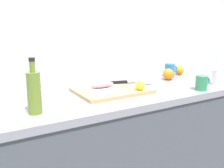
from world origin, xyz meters
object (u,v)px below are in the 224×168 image
object	(u,v)px
orange_0	(168,74)
chef_knife	(127,82)
cutting_board	(112,90)
lemon_0	(140,85)
fish_fillet	(102,85)
white_plate	(102,89)
coffee_mug_2	(170,70)
olive_oil_bottle	(34,92)
coffee_mug_1	(219,77)
coffee_mug_0	(202,83)

from	to	relation	value
orange_0	chef_knife	bearing A→B (deg)	-178.46
cutting_board	lemon_0	bearing A→B (deg)	-40.22
lemon_0	orange_0	distance (m)	0.45
cutting_board	lemon_0	size ratio (longest dim) A/B	7.67
fish_fillet	lemon_0	distance (m)	0.23
white_plate	coffee_mug_2	distance (m)	0.71
olive_oil_bottle	orange_0	world-z (taller)	olive_oil_bottle
fish_fillet	orange_0	size ratio (longest dim) A/B	1.86
coffee_mug_1	coffee_mug_2	bearing A→B (deg)	106.28
coffee_mug_1	coffee_mug_2	world-z (taller)	same
olive_oil_bottle	orange_0	xyz separation A→B (m)	(1.03, 0.24, -0.06)
cutting_board	chef_knife	bearing A→B (deg)	26.74
coffee_mug_2	orange_0	world-z (taller)	coffee_mug_2
lemon_0	olive_oil_bottle	xyz separation A→B (m)	(-0.63, -0.04, 0.06)
coffee_mug_1	orange_0	xyz separation A→B (m)	(-0.20, 0.28, -0.01)
olive_oil_bottle	lemon_0	bearing A→B (deg)	3.62
orange_0	olive_oil_bottle	bearing A→B (deg)	-166.90
chef_knife	lemon_0	world-z (taller)	lemon_0
fish_fillet	orange_0	bearing A→B (deg)	8.00
cutting_board	coffee_mug_2	distance (m)	0.65
fish_fillet	coffee_mug_1	size ratio (longest dim) A/B	1.20
white_plate	olive_oil_bottle	size ratio (longest dim) A/B	0.80
coffee_mug_2	cutting_board	bearing A→B (deg)	-164.49
fish_fillet	coffee_mug_1	xyz separation A→B (m)	(0.80, -0.20, -0.00)
coffee_mug_0	coffee_mug_2	distance (m)	0.43
coffee_mug_0	coffee_mug_1	distance (m)	0.23
cutting_board	white_plate	world-z (taller)	white_plate
coffee_mug_0	coffee_mug_2	xyz separation A→B (m)	(0.11, 0.41, 0.01)
olive_oil_bottle	coffee_mug_2	world-z (taller)	olive_oil_bottle
lemon_0	coffee_mug_1	world-z (taller)	coffee_mug_1
white_plate	coffee_mug_2	size ratio (longest dim) A/B	1.79
chef_knife	coffee_mug_0	bearing A→B (deg)	-25.39
coffee_mug_0	white_plate	bearing A→B (deg)	156.80
coffee_mug_0	orange_0	world-z (taller)	coffee_mug_0
coffee_mug_1	orange_0	bearing A→B (deg)	124.94
coffee_mug_1	orange_0	world-z (taller)	coffee_mug_1
white_plate	coffee_mug_0	size ratio (longest dim) A/B	1.85
coffee_mug_2	chef_knife	bearing A→B (deg)	-168.76
cutting_board	fish_fillet	xyz separation A→B (m)	(-0.07, 0.01, 0.04)
coffee_mug_1	fish_fillet	bearing A→B (deg)	166.00
cutting_board	coffee_mug_0	distance (m)	0.56
orange_0	coffee_mug_0	bearing A→B (deg)	-94.09
cutting_board	coffee_mug_0	world-z (taller)	coffee_mug_0
chef_knife	coffee_mug_0	world-z (taller)	coffee_mug_0
coffee_mug_0	coffee_mug_1	size ratio (longest dim) A/B	0.87
chef_knife	fish_fillet	bearing A→B (deg)	-144.65
olive_oil_bottle	coffee_mug_1	world-z (taller)	olive_oil_bottle
chef_knife	lemon_0	size ratio (longest dim) A/B	5.02
coffee_mug_0	coffee_mug_1	bearing A→B (deg)	12.25
chef_knife	coffee_mug_1	bearing A→B (deg)	-8.33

